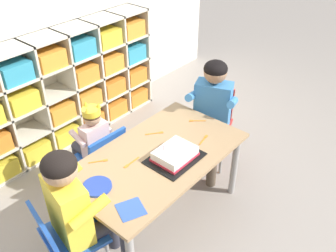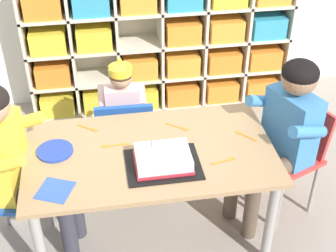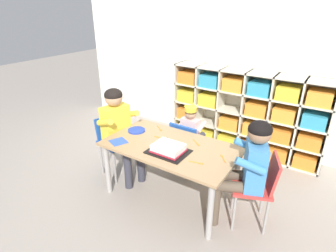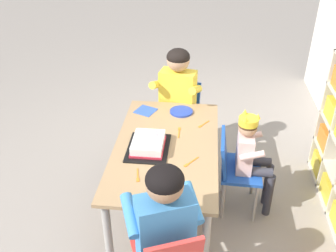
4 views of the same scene
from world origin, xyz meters
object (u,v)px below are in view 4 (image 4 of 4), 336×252
(guest_at_table_side, at_px, (162,220))
(fork_near_cake_tray, at_px, (179,132))
(child_with_crown, at_px, (251,152))
(adult_helper_seated, at_px, (176,96))
(fork_beside_plate_stack, at_px, (138,176))
(birthday_cake_on_tray, at_px, (148,144))
(classroom_chair_adult_side, at_px, (179,112))
(activity_table, at_px, (166,154))
(paper_plate_stack, at_px, (181,111))
(fork_near_child_seat, at_px, (165,195))
(fork_by_napkin, at_px, (203,124))
(fork_scattered_mid_table, at_px, (191,162))
(classroom_chair_blue, at_px, (234,166))

(guest_at_table_side, distance_m, fork_near_cake_tray, 0.92)
(fork_near_cake_tray, bearing_deg, child_with_crown, 79.50)
(adult_helper_seated, xyz_separation_m, fork_beside_plate_stack, (1.04, -0.15, -0.04))
(child_with_crown, xyz_separation_m, birthday_cake_on_tray, (0.15, -0.73, 0.11))
(adult_helper_seated, bearing_deg, fork_beside_plate_stack, -86.15)
(child_with_crown, xyz_separation_m, fork_beside_plate_stack, (0.46, -0.75, 0.08))
(classroom_chair_adult_side, xyz_separation_m, adult_helper_seated, (0.11, -0.02, 0.21))
(activity_table, relative_size, guest_at_table_side, 1.27)
(activity_table, height_order, fork_near_cake_tray, fork_near_cake_tray)
(guest_at_table_side, distance_m, paper_plate_stack, 1.23)
(fork_near_cake_tray, bearing_deg, fork_near_child_seat, -3.30)
(fork_beside_plate_stack, bearing_deg, fork_near_cake_tray, -33.07)
(adult_helper_seated, height_order, guest_at_table_side, adult_helper_seated)
(activity_table, distance_m, fork_beside_plate_stack, 0.40)
(guest_at_table_side, relative_size, fork_by_napkin, 8.82)
(paper_plate_stack, bearing_deg, fork_near_child_seat, -1.21)
(classroom_chair_adult_side, relative_size, adult_helper_seated, 0.66)
(fork_near_cake_tray, xyz_separation_m, fork_scattered_mid_table, (0.37, 0.11, -0.00))
(paper_plate_stack, relative_size, fork_by_napkin, 1.61)
(child_with_crown, xyz_separation_m, fork_scattered_mid_table, (0.28, -0.43, 0.08))
(child_with_crown, height_order, birthday_cake_on_tray, child_with_crown)
(fork_beside_plate_stack, relative_size, fork_near_child_seat, 1.20)
(classroom_chair_blue, height_order, guest_at_table_side, guest_at_table_side)
(guest_at_table_side, bearing_deg, paper_plate_stack, -112.71)
(adult_helper_seated, xyz_separation_m, paper_plate_stack, (0.19, 0.06, -0.04))
(birthday_cake_on_tray, bearing_deg, guest_at_table_side, 14.48)
(paper_plate_stack, bearing_deg, fork_by_napkin, 45.85)
(birthday_cake_on_tray, bearing_deg, classroom_chair_blue, 103.48)
(fork_by_napkin, relative_size, fork_scattered_mid_table, 0.94)
(birthday_cake_on_tray, bearing_deg, fork_near_cake_tray, 139.87)
(fork_beside_plate_stack, height_order, fork_near_child_seat, same)
(guest_at_table_side, relative_size, fork_beside_plate_stack, 7.66)
(classroom_chair_blue, relative_size, fork_beside_plate_stack, 4.76)
(activity_table, bearing_deg, guest_at_table_side, 4.47)
(activity_table, distance_m, birthday_cake_on_tray, 0.17)
(child_with_crown, relative_size, fork_near_child_seat, 7.57)
(classroom_chair_blue, relative_size, child_with_crown, 0.75)
(classroom_chair_blue, distance_m, child_with_crown, 0.17)
(child_with_crown, bearing_deg, paper_plate_stack, 56.05)
(guest_at_table_side, bearing_deg, classroom_chair_adult_side, -111.10)
(classroom_chair_adult_side, bearing_deg, guest_at_table_side, -76.98)
(classroom_chair_blue, bearing_deg, birthday_cake_on_tray, 105.47)
(activity_table, xyz_separation_m, fork_scattered_mid_table, (0.18, 0.18, 0.08))
(adult_helper_seated, relative_size, guest_at_table_side, 1.03)
(fork_near_child_seat, bearing_deg, fork_by_napkin, -143.87)
(fork_beside_plate_stack, relative_size, fork_by_napkin, 1.15)
(child_with_crown, relative_size, birthday_cake_on_tray, 2.27)
(child_with_crown, height_order, classroom_chair_adult_side, child_with_crown)
(guest_at_table_side, relative_size, fork_scattered_mid_table, 8.28)
(fork_beside_plate_stack, xyz_separation_m, fork_near_cake_tray, (-0.54, 0.22, 0.00))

